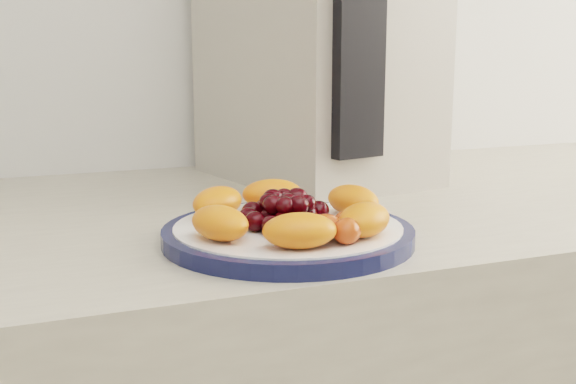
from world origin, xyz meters
name	(u,v)px	position (x,y,z in m)	size (l,w,h in m)	color
plate_rim	(288,235)	(0.10, 1.03, 0.91)	(0.24, 0.24, 0.01)	#11173B
plate_face	(288,234)	(0.10, 1.03, 0.91)	(0.22, 0.22, 0.02)	white
appliance_body	(315,39)	(0.26, 1.34, 1.10)	(0.22, 0.31, 0.39)	#A9A194
appliance_panel	(358,33)	(0.24, 1.17, 1.10)	(0.07, 0.02, 0.29)	black
fruit_plate	(290,211)	(0.10, 1.02, 0.93)	(0.21, 0.21, 0.03)	#F35A17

